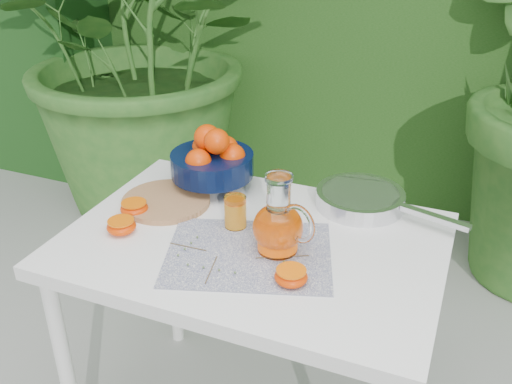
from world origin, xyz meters
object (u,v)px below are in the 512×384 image
at_px(cutting_board, 166,201).
at_px(fruit_bowl, 213,159).
at_px(juice_pitcher, 279,225).
at_px(white_table, 253,263).
at_px(saute_pan, 361,198).

bearing_deg(cutting_board, fruit_bowl, 62.92).
bearing_deg(cutting_board, juice_pitcher, -15.86).
bearing_deg(cutting_board, white_table, -14.10).
xyz_separation_m(fruit_bowl, saute_pan, (0.46, 0.05, -0.07)).
height_order(white_table, fruit_bowl, fruit_bowl).
relative_size(cutting_board, juice_pitcher, 1.23).
xyz_separation_m(cutting_board, juice_pitcher, (0.40, -0.11, 0.07)).
relative_size(fruit_bowl, juice_pitcher, 1.46).
distance_m(fruit_bowl, saute_pan, 0.47).
height_order(white_table, saute_pan, saute_pan).
height_order(juice_pitcher, saute_pan, juice_pitcher).
relative_size(white_table, fruit_bowl, 3.19).
distance_m(white_table, juice_pitcher, 0.18).
xyz_separation_m(white_table, juice_pitcher, (0.08, -0.03, 0.16)).
distance_m(juice_pitcher, saute_pan, 0.35).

